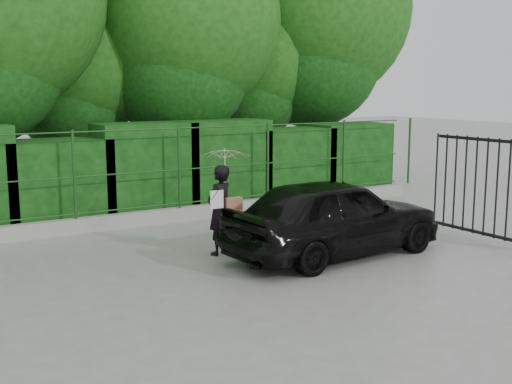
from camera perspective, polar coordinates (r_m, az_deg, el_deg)
ground at (r=10.30m, az=1.83°, el=-7.25°), size 80.00×80.00×0.00m
kerb at (r=14.13m, az=-8.23°, el=-2.14°), size 14.00×0.25×0.30m
fence at (r=14.05m, az=-7.51°, el=2.15°), size 14.13×0.06×1.80m
hedge at (r=14.84m, az=-10.46°, el=1.80°), size 14.20×1.20×2.24m
trees at (r=17.36m, az=-9.39°, el=14.78°), size 17.10×6.15×8.08m
gate at (r=12.66m, az=21.45°, el=0.73°), size 0.22×2.33×2.36m
woman at (r=11.30m, az=-2.91°, el=0.59°), size 0.92×0.87×1.89m
car at (r=11.30m, az=6.98°, el=-2.16°), size 4.23×1.95×1.41m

